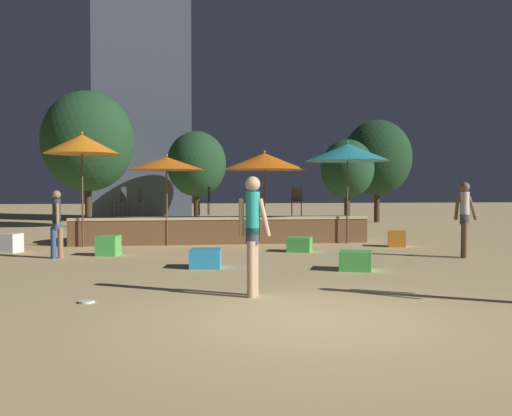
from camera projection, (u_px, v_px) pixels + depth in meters
name	position (u px, v px, depth m)	size (l,w,h in m)	color
ground_plane	(312.00, 320.00, 7.14)	(120.00, 120.00, 0.00)	tan
wooden_deck	(219.00, 229.00, 18.04)	(8.91, 2.44, 0.82)	brown
patio_umbrella_0	(167.00, 164.00, 16.55)	(2.24, 2.24, 2.66)	brown
patio_umbrella_1	(264.00, 161.00, 17.22)	(2.51, 2.51, 2.82)	brown
patio_umbrella_2	(348.00, 152.00, 17.15)	(2.54, 2.54, 3.09)	brown
patio_umbrella_3	(82.00, 144.00, 16.08)	(2.11, 2.11, 3.27)	brown
cube_seat_0	(108.00, 246.00, 14.11)	(0.61, 0.61, 0.49)	#4CC651
cube_seat_1	(397.00, 239.00, 16.30)	(0.61, 0.61, 0.46)	orange
cube_seat_2	(356.00, 261.00, 11.55)	(0.82, 0.82, 0.38)	#4CC651
cube_seat_3	(10.00, 243.00, 14.78)	(0.60, 0.60, 0.50)	white
cube_seat_4	(300.00, 244.00, 14.98)	(0.78, 0.78, 0.38)	#4CC651
cube_seat_5	(206.00, 258.00, 11.90)	(0.72, 0.72, 0.39)	#2D9EDB
person_0	(253.00, 230.00, 8.68)	(0.49, 0.30, 1.83)	tan
person_2	(465.00, 216.00, 13.62)	(0.53, 0.30, 1.81)	#3F3F47
person_3	(57.00, 222.00, 13.49)	(0.28, 0.45, 1.61)	#997051
bistro_chair_0	(297.00, 198.00, 18.10)	(0.42, 0.42, 0.90)	#47474C
bistro_chair_1	(138.00, 199.00, 17.37)	(0.43, 0.42, 0.90)	#2D3338
bistro_chair_2	(207.00, 198.00, 18.17)	(0.40, 0.40, 0.90)	#2D3338
bistro_chair_3	(121.00, 198.00, 18.03)	(0.44, 0.44, 0.90)	#2D3338
frisbee_disc	(87.00, 302.00, 8.21)	(0.23, 0.23, 0.03)	white
background_tree_0	(88.00, 141.00, 24.46)	(3.91, 3.91, 5.86)	#3D2B1C
background_tree_1	(347.00, 169.00, 27.13)	(2.54, 2.54, 4.02)	#3D2B1C
background_tree_2	(196.00, 164.00, 27.25)	(2.84, 2.84, 4.42)	#3D2B1C
background_tree_3	(377.00, 158.00, 28.35)	(3.40, 3.40, 5.10)	#3D2B1C
distant_building	(144.00, 85.00, 30.93)	(5.04, 3.87, 14.58)	#4C5666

